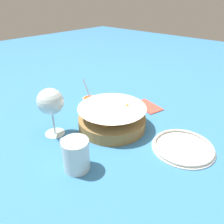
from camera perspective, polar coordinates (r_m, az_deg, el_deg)
name	(u,v)px	position (r m, az deg, el deg)	size (l,w,h in m)	color
ground_plane	(110,131)	(0.81, -0.58, -5.01)	(4.00, 4.00, 0.00)	teal
food_basket	(112,118)	(0.82, 0.03, -1.61)	(0.25, 0.25, 0.09)	olive
sauce_cup	(90,102)	(0.97, -5.71, 2.65)	(0.08, 0.07, 0.12)	#B7B7BC
wine_glass	(51,103)	(0.76, -15.77, 2.33)	(0.09, 0.09, 0.17)	silver
beer_mug	(76,156)	(0.64, -9.45, -11.16)	(0.11, 0.08, 0.10)	silver
side_plate	(183,147)	(0.76, 18.08, -8.64)	(0.20, 0.20, 0.01)	white
napkin	(148,106)	(0.99, 9.29, 1.60)	(0.14, 0.11, 0.01)	#DB4C3D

